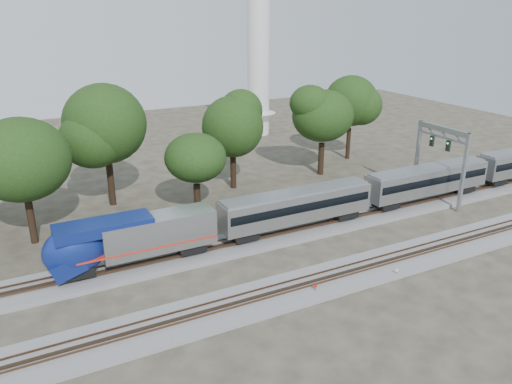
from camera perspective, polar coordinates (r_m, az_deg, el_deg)
ground at (r=46.22m, az=2.05°, el=-8.90°), size 160.00×160.00×0.00m
track_far at (r=50.84m, az=-1.25°, el=-5.76°), size 160.00×5.00×0.73m
track_near at (r=43.15m, az=4.69°, el=-10.95°), size 160.00×5.00×0.73m
train at (r=70.33m, az=24.37°, el=2.46°), size 107.26×3.06×4.51m
switch_stand_red at (r=42.59m, az=6.82°, el=-10.86°), size 0.30×0.10×0.95m
switch_stand_white at (r=46.43m, az=15.78°, el=-8.80°), size 0.27×0.10×0.88m
switch_lever at (r=46.57m, az=14.47°, el=-9.15°), size 0.52×0.34×0.30m
signal_gantry at (r=63.60m, az=20.40°, el=4.76°), size 0.66×7.76×9.43m
tree_2 at (r=53.15m, az=-25.26°, el=3.33°), size 8.95×8.95×12.62m
tree_3 at (r=60.54m, az=-16.91°, el=7.48°), size 10.17×10.17×14.34m
tree_4 at (r=56.03m, az=-6.93°, el=3.90°), size 6.99×6.99×9.85m
tree_5 at (r=64.35m, az=-2.70°, el=7.45°), size 8.39×8.39×11.83m
tree_6 at (r=70.41m, az=7.67°, el=8.61°), size 8.63×8.63×12.17m
tree_7 at (r=78.87m, az=10.80°, el=10.17°), size 9.30×9.30×13.11m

